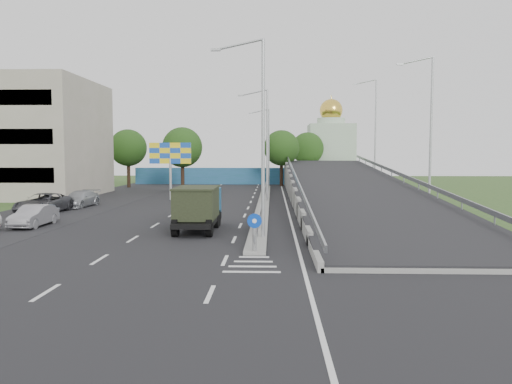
{
  "coord_description": "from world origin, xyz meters",
  "views": [
    {
      "loc": [
        0.78,
        -19.49,
        4.51
      ],
      "look_at": [
        -0.19,
        10.01,
        2.2
      ],
      "focal_mm": 35.0,
      "sensor_mm": 36.0,
      "label": 1
    }
  ],
  "objects_px": {
    "dump_truck": "(198,206)",
    "billboard": "(170,156)",
    "lamp_post_near": "(259,127)",
    "parked_car_d": "(80,199)",
    "parked_car_c": "(43,203)",
    "parked_car_b": "(34,216)",
    "lamp_post_far": "(267,143)",
    "church": "(331,148)",
    "lamp_post_mid": "(265,139)",
    "sign_bollard": "(255,232)"
  },
  "relations": [
    {
      "from": "dump_truck",
      "to": "church",
      "type": "bearing_deg",
      "value": 74.88
    },
    {
      "from": "lamp_post_mid",
      "to": "lamp_post_far",
      "type": "xyz_separation_m",
      "value": [
        0.0,
        20.0,
        0.0
      ]
    },
    {
      "from": "lamp_post_mid",
      "to": "lamp_post_far",
      "type": "height_order",
      "value": "same"
    },
    {
      "from": "sign_bollard",
      "to": "church",
      "type": "bearing_deg",
      "value": 80.19
    },
    {
      "from": "lamp_post_near",
      "to": "parked_car_d",
      "type": "height_order",
      "value": "lamp_post_near"
    },
    {
      "from": "church",
      "to": "parked_car_c",
      "type": "height_order",
      "value": "church"
    },
    {
      "from": "parked_car_b",
      "to": "parked_car_c",
      "type": "relative_size",
      "value": 0.75
    },
    {
      "from": "dump_truck",
      "to": "parked_car_c",
      "type": "bearing_deg",
      "value": 148.26
    },
    {
      "from": "parked_car_d",
      "to": "dump_truck",
      "type": "bearing_deg",
      "value": -41.16
    },
    {
      "from": "lamp_post_far",
      "to": "parked_car_c",
      "type": "distance_m",
      "value": 33.66
    },
    {
      "from": "lamp_post_near",
      "to": "lamp_post_mid",
      "type": "height_order",
      "value": "same"
    },
    {
      "from": "sign_bollard",
      "to": "parked_car_b",
      "type": "relative_size",
      "value": 0.41
    },
    {
      "from": "lamp_post_far",
      "to": "parked_car_c",
      "type": "bearing_deg",
      "value": -119.67
    },
    {
      "from": "lamp_post_mid",
      "to": "church",
      "type": "distance_m",
      "value": 35.41
    },
    {
      "from": "parked_car_c",
      "to": "parked_car_b",
      "type": "bearing_deg",
      "value": -65.07
    },
    {
      "from": "lamp_post_near",
      "to": "parked_car_c",
      "type": "distance_m",
      "value": 20.49
    },
    {
      "from": "sign_bollard",
      "to": "church",
      "type": "height_order",
      "value": "church"
    },
    {
      "from": "lamp_post_mid",
      "to": "parked_car_d",
      "type": "bearing_deg",
      "value": -163.66
    },
    {
      "from": "billboard",
      "to": "dump_truck",
      "type": "height_order",
      "value": "billboard"
    },
    {
      "from": "lamp_post_near",
      "to": "parked_car_b",
      "type": "height_order",
      "value": "lamp_post_near"
    },
    {
      "from": "lamp_post_near",
      "to": "lamp_post_mid",
      "type": "distance_m",
      "value": 20.0
    },
    {
      "from": "lamp_post_far",
      "to": "parked_car_d",
      "type": "bearing_deg",
      "value": -122.18
    },
    {
      "from": "sign_bollard",
      "to": "parked_car_b",
      "type": "height_order",
      "value": "sign_bollard"
    },
    {
      "from": "dump_truck",
      "to": "billboard",
      "type": "bearing_deg",
      "value": 106.03
    },
    {
      "from": "lamp_post_mid",
      "to": "parked_car_c",
      "type": "relative_size",
      "value": 1.87
    },
    {
      "from": "dump_truck",
      "to": "parked_car_d",
      "type": "distance_m",
      "value": 17.04
    },
    {
      "from": "parked_car_d",
      "to": "parked_car_b",
      "type": "bearing_deg",
      "value": -77.32
    },
    {
      "from": "sign_bollard",
      "to": "parked_car_b",
      "type": "xyz_separation_m",
      "value": [
        -13.81,
        8.18,
        -0.36
      ]
    },
    {
      "from": "lamp_post_near",
      "to": "parked_car_d",
      "type": "bearing_deg",
      "value": 134.92
    },
    {
      "from": "sign_bollard",
      "to": "lamp_post_near",
      "type": "xyz_separation_m",
      "value": [
        0.11,
        3.83,
        4.77
      ]
    },
    {
      "from": "church",
      "to": "parked_car_c",
      "type": "bearing_deg",
      "value": -121.56
    },
    {
      "from": "church",
      "to": "parked_car_b",
      "type": "distance_m",
      "value": 55.26
    },
    {
      "from": "parked_car_c",
      "to": "parked_car_d",
      "type": "bearing_deg",
      "value": 80.83
    },
    {
      "from": "church",
      "to": "parked_car_b",
      "type": "bearing_deg",
      "value": -115.63
    },
    {
      "from": "dump_truck",
      "to": "parked_car_b",
      "type": "xyz_separation_m",
      "value": [
        -10.29,
        1.15,
        -0.77
      ]
    },
    {
      "from": "lamp_post_mid",
      "to": "parked_car_b",
      "type": "height_order",
      "value": "lamp_post_mid"
    },
    {
      "from": "lamp_post_mid",
      "to": "church",
      "type": "relative_size",
      "value": 0.73
    },
    {
      "from": "lamp_post_far",
      "to": "church",
      "type": "relative_size",
      "value": 0.73
    },
    {
      "from": "parked_car_d",
      "to": "billboard",
      "type": "bearing_deg",
      "value": 50.86
    },
    {
      "from": "parked_car_b",
      "to": "parked_car_d",
      "type": "xyz_separation_m",
      "value": [
        -1.51,
        11.12,
        0.01
      ]
    },
    {
      "from": "billboard",
      "to": "parked_car_c",
      "type": "bearing_deg",
      "value": -124.0
    },
    {
      "from": "sign_bollard",
      "to": "lamp_post_far",
      "type": "distance_m",
      "value": 44.08
    },
    {
      "from": "parked_car_c",
      "to": "lamp_post_near",
      "type": "bearing_deg",
      "value": -29.76
    },
    {
      "from": "dump_truck",
      "to": "parked_car_d",
      "type": "xyz_separation_m",
      "value": [
        -11.8,
        12.27,
        -0.76
      ]
    },
    {
      "from": "lamp_post_near",
      "to": "church",
      "type": "xyz_separation_m",
      "value": [
        9.89,
        54.0,
        -0.5
      ]
    },
    {
      "from": "lamp_post_near",
      "to": "parked_car_d",
      "type": "relative_size",
      "value": 2.15
    },
    {
      "from": "lamp_post_far",
      "to": "dump_truck",
      "type": "relative_size",
      "value": 1.71
    },
    {
      "from": "church",
      "to": "billboard",
      "type": "xyz_separation_m",
      "value": [
        -19.0,
        -32.0,
        -1.12
      ]
    },
    {
      "from": "lamp_post_mid",
      "to": "dump_truck",
      "type": "bearing_deg",
      "value": -102.2
    },
    {
      "from": "lamp_post_near",
      "to": "parked_car_d",
      "type": "xyz_separation_m",
      "value": [
        -15.43,
        15.48,
        -5.13
      ]
    }
  ]
}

